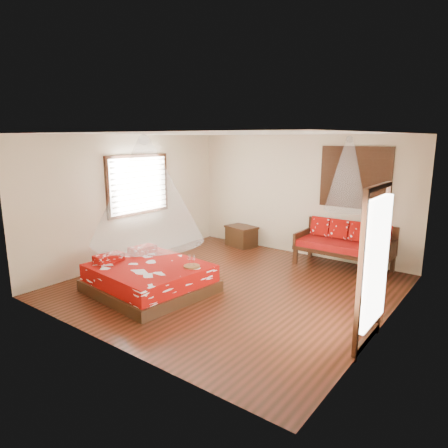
% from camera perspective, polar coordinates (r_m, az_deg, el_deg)
% --- Properties ---
extents(room, '(5.54, 5.54, 2.84)m').
position_cam_1_polar(room, '(7.23, 1.08, 1.61)').
color(room, black).
rests_on(room, ground).
extents(bed, '(2.16, 1.99, 0.63)m').
position_cam_1_polar(bed, '(7.41, -10.65, -7.55)').
color(bed, black).
rests_on(bed, floor).
extents(daybed, '(1.97, 0.88, 0.98)m').
position_cam_1_polar(daybed, '(8.92, 16.93, -2.65)').
color(daybed, black).
rests_on(daybed, floor).
extents(storage_chest, '(0.86, 0.71, 0.52)m').
position_cam_1_polar(storage_chest, '(10.25, 2.50, -1.72)').
color(storage_chest, black).
rests_on(storage_chest, floor).
extents(shutter_panel, '(1.52, 0.06, 1.32)m').
position_cam_1_polar(shutter_panel, '(8.99, 18.20, 6.32)').
color(shutter_panel, black).
rests_on(shutter_panel, wall_back).
extents(window_left, '(0.10, 1.74, 1.34)m').
position_cam_1_polar(window_left, '(9.15, -12.09, 5.49)').
color(window_left, black).
rests_on(window_left, wall_left).
extents(glazed_door, '(0.08, 1.02, 2.16)m').
position_cam_1_polar(glazed_door, '(5.61, 20.39, -5.83)').
color(glazed_door, black).
rests_on(glazed_door, floor).
extents(wine_tray, '(0.29, 0.29, 0.23)m').
position_cam_1_polar(wine_tray, '(7.08, -4.64, -5.67)').
color(wine_tray, brown).
rests_on(wine_tray, bed).
extents(mosquito_net_main, '(1.98, 1.98, 1.80)m').
position_cam_1_polar(mosquito_net_main, '(7.03, -11.09, 4.79)').
color(mosquito_net_main, white).
rests_on(mosquito_net_main, ceiling).
extents(mosquito_net_daybed, '(0.87, 0.87, 1.50)m').
position_cam_1_polar(mosquito_net_daybed, '(8.54, 17.22, 6.77)').
color(mosquito_net_daybed, white).
rests_on(mosquito_net_daybed, ceiling).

